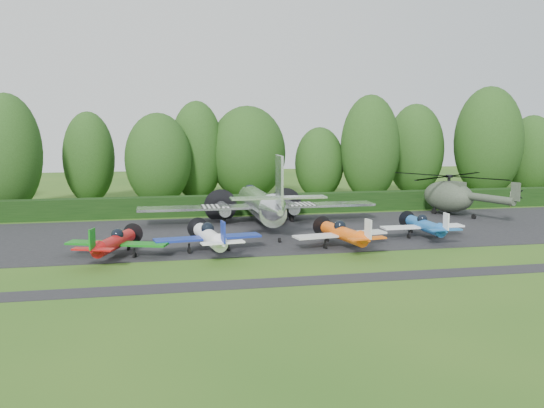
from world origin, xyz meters
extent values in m
plane|color=#285217|center=(0.00, 0.00, 0.00)|extent=(160.00, 160.00, 0.00)
cube|color=black|center=(0.00, 10.00, 0.00)|extent=(70.00, 18.00, 0.01)
cube|color=black|center=(0.00, -6.00, 0.00)|extent=(70.00, 2.00, 0.00)
cube|color=black|center=(0.00, 21.00, 0.00)|extent=(90.00, 1.60, 2.00)
cylinder|color=silver|center=(0.64, 14.02, 1.91)|extent=(2.32, 12.09, 2.32)
cone|color=silver|center=(0.64, 20.79, 1.91)|extent=(2.32, 1.51, 2.32)
cone|color=silver|center=(0.64, 6.77, 2.42)|extent=(2.32, 3.02, 2.32)
sphere|color=black|center=(0.64, 19.82, 2.42)|extent=(1.51, 1.51, 1.51)
cube|color=silver|center=(0.64, 15.03, 1.61)|extent=(22.16, 2.42, 0.22)
cube|color=white|center=(-3.39, 15.03, 1.73)|extent=(2.62, 2.52, 0.05)
cube|color=white|center=(4.66, 15.03, 1.73)|extent=(2.62, 2.52, 0.05)
cylinder|color=silver|center=(-2.59, 15.63, 1.36)|extent=(1.11, 3.22, 1.11)
cylinder|color=silver|center=(3.86, 15.63, 1.36)|extent=(1.11, 3.22, 1.11)
cylinder|color=black|center=(-2.59, 17.90, 1.36)|extent=(3.22, 0.03, 3.22)
cylinder|color=black|center=(3.86, 17.90, 1.36)|extent=(3.22, 0.03, 3.22)
cube|color=silver|center=(0.64, 5.97, 3.53)|extent=(7.55, 1.41, 0.14)
cube|color=silver|center=(0.64, 5.66, 4.94)|extent=(0.18, 2.22, 3.83)
cylinder|color=black|center=(-2.59, 15.23, 0.25)|extent=(0.25, 0.91, 0.91)
cylinder|color=black|center=(3.86, 15.23, 0.25)|extent=(0.25, 0.91, 0.91)
cylinder|color=black|center=(0.64, 5.56, 0.18)|extent=(0.18, 0.44, 0.44)
cylinder|color=#AD0F10|center=(-11.81, 2.48, 1.12)|extent=(0.98, 5.62, 0.98)
sphere|color=black|center=(-11.81, 3.09, 1.58)|extent=(0.86, 0.86, 0.86)
cube|color=#107115|center=(-11.81, 2.99, 0.97)|extent=(7.16, 1.33, 0.14)
cube|color=#AD0F10|center=(-11.81, -0.90, 1.38)|extent=(2.66, 0.72, 0.10)
cube|color=#107115|center=(-11.81, -1.00, 2.05)|extent=(0.10, 0.82, 1.33)
cylinder|color=black|center=(-11.81, 6.11, 1.12)|extent=(1.53, 0.02, 1.53)
cylinder|color=black|center=(-13.14, 2.78, 0.18)|extent=(0.14, 0.45, 0.45)
cylinder|color=black|center=(-10.48, 2.78, 0.18)|extent=(0.14, 0.45, 0.45)
cylinder|color=black|center=(-11.81, 5.13, 0.16)|extent=(0.12, 0.41, 0.41)
cylinder|color=white|center=(-5.17, 2.80, 1.22)|extent=(1.07, 6.10, 1.07)
sphere|color=black|center=(-5.17, 3.46, 1.72)|extent=(0.93, 0.93, 0.93)
cube|color=navy|center=(-5.17, 3.35, 1.05)|extent=(7.77, 1.44, 0.16)
cube|color=white|center=(-5.17, -0.86, 1.50)|extent=(2.89, 0.78, 0.11)
cube|color=navy|center=(-5.17, -0.97, 2.22)|extent=(0.11, 0.89, 1.44)
cylinder|color=black|center=(-5.17, 6.74, 1.22)|extent=(1.66, 0.02, 1.66)
cylinder|color=black|center=(-6.61, 3.13, 0.20)|extent=(0.16, 0.49, 0.49)
cylinder|color=black|center=(-3.72, 3.13, 0.20)|extent=(0.16, 0.49, 0.49)
cylinder|color=black|center=(-5.17, 5.68, 0.18)|extent=(0.13, 0.44, 0.44)
cylinder|color=#F65D0E|center=(4.76, 2.40, 1.15)|extent=(1.01, 5.76, 1.01)
sphere|color=black|center=(4.76, 3.03, 1.62)|extent=(0.88, 0.88, 0.88)
cube|color=silver|center=(4.76, 2.93, 1.00)|extent=(7.34, 1.36, 0.15)
cube|color=#F65D0E|center=(4.76, -1.06, 1.41)|extent=(2.72, 0.73, 0.10)
cube|color=silver|center=(4.76, -1.16, 2.10)|extent=(0.10, 0.84, 1.36)
cylinder|color=black|center=(4.76, 6.12, 1.15)|extent=(1.57, 0.02, 1.57)
cylinder|color=black|center=(3.40, 2.72, 0.19)|extent=(0.15, 0.46, 0.46)
cylinder|color=black|center=(6.13, 2.72, 0.19)|extent=(0.15, 0.46, 0.46)
cylinder|color=black|center=(4.76, 5.13, 0.17)|extent=(0.13, 0.42, 0.42)
cylinder|color=#1C5CA9|center=(12.47, 4.77, 1.08)|extent=(0.95, 5.41, 0.95)
sphere|color=black|center=(12.47, 5.36, 1.53)|extent=(0.83, 0.83, 0.83)
cube|color=white|center=(12.47, 5.26, 0.94)|extent=(6.89, 1.28, 0.14)
cube|color=#1C5CA9|center=(12.47, 1.52, 1.33)|extent=(2.56, 0.69, 0.10)
cube|color=white|center=(12.47, 1.42, 1.97)|extent=(0.10, 0.79, 1.28)
cylinder|color=black|center=(12.47, 8.26, 1.08)|extent=(1.48, 0.02, 1.48)
cylinder|color=black|center=(11.19, 5.06, 0.18)|extent=(0.14, 0.43, 0.43)
cylinder|color=black|center=(13.75, 5.06, 0.18)|extent=(0.14, 0.43, 0.43)
cylinder|color=black|center=(12.47, 7.32, 0.16)|extent=(0.12, 0.39, 0.39)
ellipsoid|color=#353D2F|center=(20.56, 16.32, 1.90)|extent=(3.29, 6.04, 3.16)
cylinder|color=#353D2F|center=(20.56, 11.57, 2.22)|extent=(0.74, 6.33, 0.74)
cube|color=#353D2F|center=(20.56, 8.30, 3.17)|extent=(0.13, 0.95, 1.69)
cylinder|color=black|center=(20.56, 16.32, 3.48)|extent=(0.32, 0.32, 0.84)
cylinder|color=black|center=(20.56, 16.32, 3.96)|extent=(0.74, 0.74, 0.26)
cylinder|color=black|center=(20.56, 16.32, 3.96)|extent=(12.67, 12.67, 0.06)
cube|color=#353D2F|center=(20.56, 15.48, 3.11)|extent=(0.95, 2.11, 0.74)
ellipsoid|color=black|center=(20.56, 18.01, 2.01)|extent=(2.01, 2.01, 1.81)
cylinder|color=black|center=(19.51, 17.17, 0.32)|extent=(0.19, 0.59, 0.59)
cylinder|color=black|center=(21.62, 17.17, 0.32)|extent=(0.19, 0.59, 0.59)
cylinder|color=black|center=(20.56, 12.94, 0.26)|extent=(0.17, 0.51, 0.51)
cylinder|color=#3F3326|center=(30.18, 20.27, 0.58)|extent=(0.12, 0.12, 1.16)
cylinder|color=#3F3326|center=(33.08, 20.27, 0.58)|extent=(0.12, 0.12, 1.16)
cube|color=white|center=(31.63, 20.27, 1.26)|extent=(3.10, 0.08, 0.97)
cylinder|color=black|center=(40.46, 31.55, 1.69)|extent=(0.70, 0.70, 3.39)
ellipsoid|color=#1E3C13|center=(40.46, 31.55, 5.17)|extent=(6.54, 6.54, 10.35)
cylinder|color=black|center=(2.49, 32.38, 1.86)|extent=(0.70, 0.70, 3.72)
ellipsoid|color=#1E3C13|center=(2.49, 32.38, 5.68)|extent=(9.24, 9.24, 11.37)
cylinder|color=black|center=(-8.17, 29.29, 1.71)|extent=(0.70, 0.70, 3.42)
ellipsoid|color=#1E3C13|center=(-8.17, 29.29, 5.23)|extent=(7.41, 7.41, 10.46)
cylinder|color=black|center=(11.22, 31.24, 1.44)|extent=(0.70, 0.70, 2.88)
ellipsoid|color=#1E3C13|center=(11.22, 31.24, 4.41)|extent=(5.97, 5.97, 8.81)
cylinder|color=black|center=(16.81, 28.87, 2.07)|extent=(0.70, 0.70, 4.15)
ellipsoid|color=#1E3C13|center=(16.81, 28.87, 6.33)|extent=(7.07, 7.07, 12.67)
cylinder|color=black|center=(24.29, 32.46, 1.92)|extent=(0.70, 0.70, 3.84)
ellipsoid|color=#1E3C13|center=(24.29, 32.46, 5.87)|extent=(7.27, 7.27, 11.74)
cylinder|color=black|center=(32.75, 29.40, 2.27)|extent=(0.70, 0.70, 4.54)
ellipsoid|color=#1E3C13|center=(32.75, 29.40, 6.93)|extent=(8.45, 8.45, 13.86)
cylinder|color=black|center=(-3.56, 32.51, 1.95)|extent=(0.70, 0.70, 3.90)
ellipsoid|color=#1E3C13|center=(-3.56, 32.51, 5.96)|extent=(6.34, 6.34, 11.92)
cylinder|color=black|center=(-15.99, 32.96, 1.74)|extent=(0.70, 0.70, 3.48)
ellipsoid|color=#1E3C13|center=(-15.99, 32.96, 5.32)|extent=(5.88, 5.88, 10.64)
cylinder|color=black|center=(-23.58, 27.16, 2.03)|extent=(0.70, 0.70, 4.06)
ellipsoid|color=#1E3C13|center=(-23.58, 27.16, 6.21)|extent=(7.06, 7.06, 12.42)
camera|label=1|loc=(-9.47, -39.90, 9.36)|focal=40.00mm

